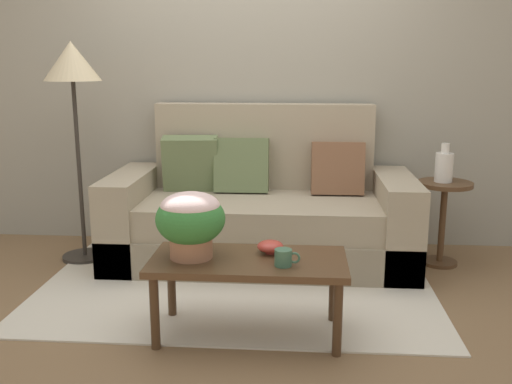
% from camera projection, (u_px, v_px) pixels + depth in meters
% --- Properties ---
extents(ground_plane, '(14.00, 14.00, 0.00)m').
position_uv_depth(ground_plane, '(235.00, 291.00, 3.61)').
color(ground_plane, brown).
extents(wall_back, '(6.40, 0.12, 2.64)m').
position_uv_depth(wall_back, '(250.00, 75.00, 4.42)').
color(wall_back, gray).
rests_on(wall_back, ground).
extents(area_rug, '(2.50, 1.66, 0.01)m').
position_uv_depth(area_rug, '(237.00, 285.00, 3.69)').
color(area_rug, beige).
rests_on(area_rug, ground).
extents(couch, '(2.15, 0.93, 1.11)m').
position_uv_depth(couch, '(261.00, 214.00, 4.14)').
color(couch, gray).
rests_on(couch, ground).
extents(coffee_table, '(1.02, 0.49, 0.43)m').
position_uv_depth(coffee_table, '(248.00, 268.00, 2.96)').
color(coffee_table, '#442D1B').
rests_on(coffee_table, ground).
extents(side_table, '(0.38, 0.38, 0.60)m').
position_uv_depth(side_table, '(443.00, 208.00, 4.01)').
color(side_table, '#4C331E').
rests_on(side_table, ground).
extents(floor_lamp, '(0.39, 0.39, 1.56)m').
position_uv_depth(floor_lamp, '(73.00, 78.00, 3.92)').
color(floor_lamp, '#2D2823').
rests_on(floor_lamp, ground).
extents(potted_plant, '(0.36, 0.36, 0.35)m').
position_uv_depth(potted_plant, '(190.00, 219.00, 2.92)').
color(potted_plant, '#A36B4C').
rests_on(potted_plant, coffee_table).
extents(coffee_mug, '(0.13, 0.09, 0.09)m').
position_uv_depth(coffee_mug, '(284.00, 258.00, 2.83)').
color(coffee_mug, '#3D664C').
rests_on(coffee_mug, coffee_table).
extents(snack_bowl, '(0.14, 0.14, 0.07)m').
position_uv_depth(snack_bowl, '(270.00, 246.00, 3.02)').
color(snack_bowl, '#B2382D').
rests_on(snack_bowl, coffee_table).
extents(table_vase, '(0.12, 0.12, 0.27)m').
position_uv_depth(table_vase, '(444.00, 166.00, 3.95)').
color(table_vase, silver).
rests_on(table_vase, side_table).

